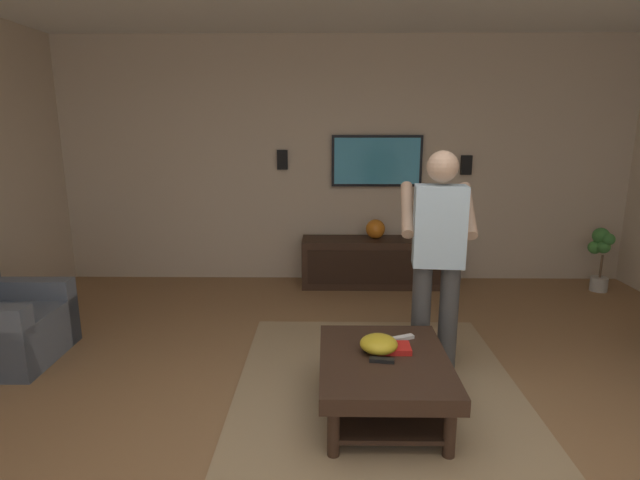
{
  "coord_description": "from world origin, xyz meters",
  "views": [
    {
      "loc": [
        -2.31,
        0.22,
        1.8
      ],
      "look_at": [
        1.37,
        0.26,
        0.96
      ],
      "focal_mm": 27.9,
      "sensor_mm": 36.0,
      "label": 1
    }
  ],
  "objects_px": {
    "wall_speaker_left": "(466,165)",
    "wall_speaker_right": "(282,160)",
    "book": "(393,348)",
    "tv": "(377,161)",
    "media_console": "(376,262)",
    "remote_black": "(382,360)",
    "bowl": "(379,344)",
    "person_standing": "(438,250)",
    "remote_white": "(403,338)",
    "potted_plant_short": "(601,253)",
    "coffee_table": "(384,372)",
    "vase_round": "(375,229)"
  },
  "relations": [
    {
      "from": "media_console",
      "to": "tv",
      "type": "relative_size",
      "value": 1.64
    },
    {
      "from": "coffee_table",
      "to": "tv",
      "type": "bearing_deg",
      "value": -4.2
    },
    {
      "from": "wall_speaker_left",
      "to": "wall_speaker_right",
      "type": "distance_m",
      "value": 2.11
    },
    {
      "from": "tv",
      "to": "bowl",
      "type": "bearing_deg",
      "value": -4.86
    },
    {
      "from": "tv",
      "to": "wall_speaker_left",
      "type": "relative_size",
      "value": 4.71
    },
    {
      "from": "bowl",
      "to": "wall_speaker_left",
      "type": "distance_m",
      "value": 3.24
    },
    {
      "from": "person_standing",
      "to": "wall_speaker_right",
      "type": "height_order",
      "value": "person_standing"
    },
    {
      "from": "book",
      "to": "bowl",
      "type": "bearing_deg",
      "value": -167.63
    },
    {
      "from": "media_console",
      "to": "wall_speaker_left",
      "type": "distance_m",
      "value": 1.52
    },
    {
      "from": "remote_black",
      "to": "wall_speaker_right",
      "type": "xyz_separation_m",
      "value": [
        2.98,
        0.85,
        1.01
      ]
    },
    {
      "from": "wall_speaker_left",
      "to": "vase_round",
      "type": "bearing_deg",
      "value": 101.79
    },
    {
      "from": "remote_white",
      "to": "remote_black",
      "type": "xyz_separation_m",
      "value": [
        -0.33,
        0.18,
        0.0
      ]
    },
    {
      "from": "remote_black",
      "to": "potted_plant_short",
      "type": "bearing_deg",
      "value": 52.28
    },
    {
      "from": "coffee_table",
      "to": "wall_speaker_right",
      "type": "height_order",
      "value": "wall_speaker_right"
    },
    {
      "from": "person_standing",
      "to": "remote_white",
      "type": "relative_size",
      "value": 10.93
    },
    {
      "from": "media_console",
      "to": "remote_white",
      "type": "height_order",
      "value": "media_console"
    },
    {
      "from": "book",
      "to": "wall_speaker_right",
      "type": "distance_m",
      "value": 3.14
    },
    {
      "from": "coffee_table",
      "to": "vase_round",
      "type": "relative_size",
      "value": 4.55
    },
    {
      "from": "book",
      "to": "person_standing",
      "type": "bearing_deg",
      "value": 55.82
    },
    {
      "from": "book",
      "to": "wall_speaker_right",
      "type": "xyz_separation_m",
      "value": [
        2.82,
        0.94,
        1.01
      ]
    },
    {
      "from": "tv",
      "to": "wall_speaker_right",
      "type": "xyz_separation_m",
      "value": [
        0.01,
        1.08,
        0.01
      ]
    },
    {
      "from": "coffee_table",
      "to": "book",
      "type": "distance_m",
      "value": 0.17
    },
    {
      "from": "person_standing",
      "to": "book",
      "type": "bearing_deg",
      "value": 151.13
    },
    {
      "from": "bowl",
      "to": "book",
      "type": "height_order",
      "value": "bowl"
    },
    {
      "from": "coffee_table",
      "to": "remote_white",
      "type": "distance_m",
      "value": 0.33
    },
    {
      "from": "media_console",
      "to": "wall_speaker_left",
      "type": "bearing_deg",
      "value": 103.86
    },
    {
      "from": "tv",
      "to": "potted_plant_short",
      "type": "relative_size",
      "value": 1.45
    },
    {
      "from": "book",
      "to": "wall_speaker_right",
      "type": "height_order",
      "value": "wall_speaker_right"
    },
    {
      "from": "person_standing",
      "to": "potted_plant_short",
      "type": "bearing_deg",
      "value": -44.05
    },
    {
      "from": "bowl",
      "to": "book",
      "type": "relative_size",
      "value": 1.09
    },
    {
      "from": "coffee_table",
      "to": "person_standing",
      "type": "bearing_deg",
      "value": -35.01
    },
    {
      "from": "book",
      "to": "coffee_table",
      "type": "bearing_deg",
      "value": -125.26
    },
    {
      "from": "person_standing",
      "to": "potted_plant_short",
      "type": "xyz_separation_m",
      "value": [
        1.87,
        -2.23,
        -0.5
      ]
    },
    {
      "from": "potted_plant_short",
      "to": "book",
      "type": "relative_size",
      "value": 3.24
    },
    {
      "from": "tv",
      "to": "media_console",
      "type": "bearing_deg",
      "value": 0.0
    },
    {
      "from": "book",
      "to": "tv",
      "type": "bearing_deg",
      "value": 87.69
    },
    {
      "from": "media_console",
      "to": "vase_round",
      "type": "height_order",
      "value": "vase_round"
    },
    {
      "from": "wall_speaker_right",
      "to": "media_console",
      "type": "bearing_deg",
      "value": -103.17
    },
    {
      "from": "media_console",
      "to": "person_standing",
      "type": "height_order",
      "value": "person_standing"
    },
    {
      "from": "potted_plant_short",
      "to": "person_standing",
      "type": "bearing_deg",
      "value": 129.97
    },
    {
      "from": "tv",
      "to": "wall_speaker_right",
      "type": "relative_size",
      "value": 4.71
    },
    {
      "from": "person_standing",
      "to": "remote_black",
      "type": "xyz_separation_m",
      "value": [
        -0.7,
        0.47,
        -0.52
      ]
    },
    {
      "from": "wall_speaker_left",
      "to": "tv",
      "type": "bearing_deg",
      "value": 90.73
    },
    {
      "from": "coffee_table",
      "to": "vase_round",
      "type": "xyz_separation_m",
      "value": [
        2.7,
        -0.2,
        0.36
      ]
    },
    {
      "from": "media_console",
      "to": "wall_speaker_right",
      "type": "xyz_separation_m",
      "value": [
        0.25,
        1.08,
        1.15
      ]
    },
    {
      "from": "person_standing",
      "to": "remote_black",
      "type": "distance_m",
      "value": 0.99
    },
    {
      "from": "remote_black",
      "to": "book",
      "type": "height_order",
      "value": "book"
    },
    {
      "from": "person_standing",
      "to": "wall_speaker_left",
      "type": "relative_size",
      "value": 7.45
    },
    {
      "from": "person_standing",
      "to": "wall_speaker_left",
      "type": "xyz_separation_m",
      "value": [
        2.28,
        -0.8,
        0.43
      ]
    },
    {
      "from": "media_console",
      "to": "remote_white",
      "type": "bearing_deg",
      "value": -1.31
    }
  ]
}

